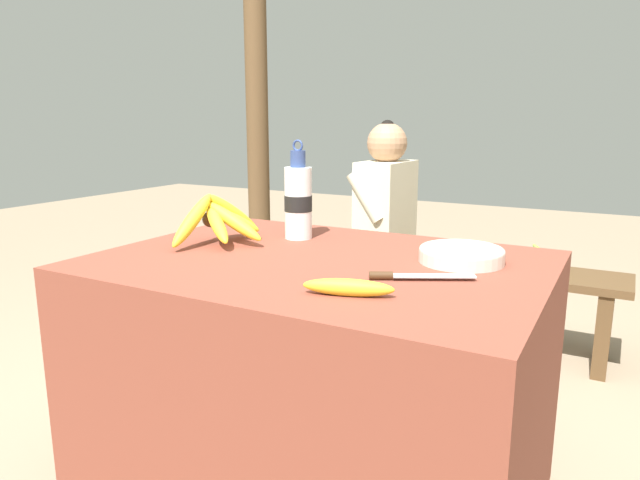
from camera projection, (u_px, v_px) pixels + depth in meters
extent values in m
cube|color=brown|center=(319.00, 383.00, 1.60)|extent=(1.17, 0.85, 0.72)
sphere|color=#4C381E|center=(210.00, 219.00, 1.72)|extent=(0.05, 0.05, 0.05)
ellipsoid|color=yellow|center=(192.00, 220.00, 1.65)|extent=(0.04, 0.20, 0.16)
ellipsoid|color=yellow|center=(217.00, 224.00, 1.66)|extent=(0.18, 0.15, 0.11)
ellipsoid|color=yellow|center=(232.00, 221.00, 1.68)|extent=(0.22, 0.04, 0.13)
ellipsoid|color=yellow|center=(233.00, 219.00, 1.74)|extent=(0.16, 0.15, 0.11)
ellipsoid|color=yellow|center=(233.00, 213.00, 1.77)|extent=(0.11, 0.20, 0.16)
cylinder|color=silver|center=(461.00, 256.00, 1.49)|extent=(0.22, 0.22, 0.03)
torus|color=silver|center=(462.00, 251.00, 1.48)|extent=(0.22, 0.22, 0.02)
cylinder|color=white|center=(298.00, 203.00, 1.77)|extent=(0.08, 0.08, 0.22)
cylinder|color=black|center=(298.00, 203.00, 1.77)|extent=(0.09, 0.09, 0.05)
cylinder|color=#33477F|center=(298.00, 159.00, 1.74)|extent=(0.05, 0.05, 0.05)
torus|color=#33477F|center=(298.00, 146.00, 1.73)|extent=(0.04, 0.01, 0.04)
ellipsoid|color=yellow|center=(348.00, 287.00, 1.21)|extent=(0.20, 0.09, 0.04)
cube|color=#BCBCC1|center=(434.00, 276.00, 1.33)|extent=(0.18, 0.11, 0.00)
cylinder|color=#472D19|center=(381.00, 276.00, 1.33)|extent=(0.06, 0.04, 0.02)
cube|color=brown|center=(424.00, 261.00, 2.84)|extent=(1.85, 0.32, 0.04)
cube|color=brown|center=(273.00, 284.00, 3.17)|extent=(0.06, 0.06, 0.37)
cube|color=brown|center=(602.00, 337.00, 2.39)|extent=(0.06, 0.06, 0.37)
cube|color=brown|center=(296.00, 273.00, 3.38)|extent=(0.06, 0.06, 0.37)
cube|color=brown|center=(605.00, 320.00, 2.60)|extent=(0.06, 0.06, 0.37)
cylinder|color=#473828|center=(332.00, 289.00, 3.00)|extent=(0.09, 0.09, 0.41)
cylinder|color=#473828|center=(352.00, 253.00, 2.90)|extent=(0.30, 0.11, 0.09)
cylinder|color=#473828|center=(349.00, 281.00, 3.16)|extent=(0.09, 0.09, 0.41)
cylinder|color=#473828|center=(369.00, 246.00, 3.05)|extent=(0.30, 0.11, 0.09)
cube|color=beige|center=(385.00, 209.00, 2.86)|extent=(0.22, 0.35, 0.47)
cylinder|color=beige|center=(366.00, 197.00, 2.72)|extent=(0.20, 0.07, 0.25)
cylinder|color=beige|center=(394.00, 190.00, 2.99)|extent=(0.20, 0.07, 0.25)
sphere|color=tan|center=(387.00, 143.00, 2.79)|extent=(0.20, 0.20, 0.20)
sphere|color=black|center=(387.00, 128.00, 2.77)|extent=(0.07, 0.07, 0.07)
sphere|color=#4C381E|center=(533.00, 257.00, 2.59)|extent=(0.05, 0.05, 0.05)
ellipsoid|color=olive|center=(535.00, 261.00, 2.52)|extent=(0.09, 0.17, 0.11)
ellipsoid|color=olive|center=(547.00, 259.00, 2.53)|extent=(0.16, 0.10, 0.13)
ellipsoid|color=olive|center=(547.00, 258.00, 2.58)|extent=(0.17, 0.11, 0.11)
ellipsoid|color=olive|center=(541.00, 255.00, 2.63)|extent=(0.10, 0.18, 0.11)
cylinder|color=brown|center=(256.00, 66.00, 3.51)|extent=(0.14, 0.14, 2.80)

